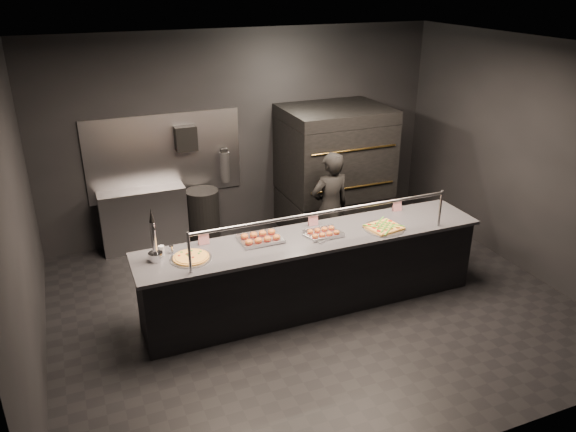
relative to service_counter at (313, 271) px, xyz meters
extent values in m
plane|color=black|center=(0.00, 0.00, -0.46)|extent=(6.00, 6.00, 0.00)
plane|color=black|center=(0.00, 0.00, 2.54)|extent=(6.00, 6.00, 0.00)
cube|color=black|center=(0.00, 2.50, 1.04)|extent=(6.00, 0.04, 3.00)
cube|color=black|center=(0.00, -2.50, 1.04)|extent=(6.00, 0.04, 3.00)
cube|color=black|center=(-3.00, 0.00, 1.04)|extent=(0.04, 5.00, 3.00)
cube|color=black|center=(3.00, 0.00, 1.04)|extent=(0.04, 5.00, 3.00)
cube|color=#99999E|center=(-1.20, 2.48, 0.84)|extent=(2.20, 0.02, 1.20)
cube|color=black|center=(0.00, 0.00, -0.02)|extent=(4.00, 0.70, 0.88)
cube|color=#323237|center=(0.00, 0.00, 0.44)|extent=(4.10, 0.78, 0.04)
cylinder|color=#99999E|center=(-1.50, -0.30, 0.68)|extent=(0.03, 0.03, 0.45)
cylinder|color=#99999E|center=(1.50, -0.30, 0.68)|extent=(0.03, 0.03, 0.45)
cylinder|color=#99999E|center=(0.00, -0.30, 0.88)|extent=(3.00, 0.04, 0.04)
cube|color=black|center=(1.20, 1.90, -0.16)|extent=(1.50, 1.15, 0.60)
cube|color=black|center=(1.20, 1.90, 0.44)|extent=(1.50, 1.20, 0.55)
cube|color=black|center=(1.20, 1.90, 0.99)|extent=(1.50, 1.20, 0.55)
cube|color=black|center=(1.20, 1.90, 1.36)|extent=(1.50, 1.20, 0.18)
cylinder|color=gold|center=(1.20, 1.28, 0.44)|extent=(1.30, 0.02, 0.02)
cylinder|color=gold|center=(1.20, 1.28, 0.99)|extent=(1.30, 0.02, 0.02)
cube|color=#99999E|center=(-1.60, 2.32, -0.01)|extent=(1.20, 0.35, 0.90)
cube|color=black|center=(-0.90, 2.39, 1.09)|extent=(0.30, 0.20, 0.35)
cylinder|color=#B2B2B7|center=(-0.35, 2.40, 0.59)|extent=(0.14, 0.14, 0.45)
cube|color=black|center=(-0.35, 2.40, 0.84)|extent=(0.10, 0.06, 0.06)
cylinder|color=silver|center=(-1.78, 0.10, 0.50)|extent=(0.15, 0.15, 0.09)
cylinder|color=silver|center=(-1.78, 0.10, 0.70)|extent=(0.05, 0.05, 0.40)
cylinder|color=silver|center=(-1.78, 0.01, 0.87)|extent=(0.02, 0.11, 0.02)
cone|color=black|center=(-1.78, 0.10, 0.97)|extent=(0.05, 0.05, 0.15)
cylinder|color=silver|center=(-1.43, -0.01, 0.46)|extent=(0.44, 0.44, 0.01)
cylinder|color=gold|center=(-1.43, -0.01, 0.47)|extent=(0.38, 0.38, 0.02)
cylinder|color=#EFC34E|center=(-1.43, -0.01, 0.49)|extent=(0.34, 0.34, 0.01)
cube|color=silver|center=(-0.60, 0.13, 0.47)|extent=(0.49, 0.36, 0.02)
ellipsoid|color=#BD6628|center=(-0.76, 0.05, 0.50)|extent=(0.09, 0.09, 0.06)
ellipsoid|color=#BD6628|center=(-0.76, 0.21, 0.50)|extent=(0.09, 0.09, 0.06)
ellipsoid|color=#BD6628|center=(-0.66, 0.05, 0.50)|extent=(0.09, 0.09, 0.06)
ellipsoid|color=#BD6628|center=(-0.66, 0.21, 0.50)|extent=(0.09, 0.09, 0.06)
ellipsoid|color=#BD6628|center=(-0.55, 0.05, 0.50)|extent=(0.09, 0.09, 0.06)
ellipsoid|color=#BD6628|center=(-0.55, 0.21, 0.50)|extent=(0.09, 0.09, 0.06)
ellipsoid|color=#BD6628|center=(-0.44, 0.05, 0.50)|extent=(0.09, 0.09, 0.06)
ellipsoid|color=#BD6628|center=(-0.44, 0.21, 0.50)|extent=(0.09, 0.09, 0.06)
cube|color=silver|center=(0.12, -0.01, 0.47)|extent=(0.47, 0.41, 0.02)
ellipsoid|color=#BD6628|center=(-0.02, -0.08, 0.50)|extent=(0.07, 0.07, 0.05)
ellipsoid|color=#BD6628|center=(-0.02, 0.05, 0.50)|extent=(0.07, 0.07, 0.05)
ellipsoid|color=#BD6628|center=(0.07, -0.08, 0.50)|extent=(0.07, 0.07, 0.05)
ellipsoid|color=#BD6628|center=(0.07, 0.05, 0.50)|extent=(0.07, 0.07, 0.05)
ellipsoid|color=#BD6628|center=(0.16, -0.08, 0.50)|extent=(0.07, 0.07, 0.05)
ellipsoid|color=#BD6628|center=(0.16, 0.05, 0.50)|extent=(0.07, 0.07, 0.05)
ellipsoid|color=#BD6628|center=(0.25, -0.08, 0.50)|extent=(0.07, 0.07, 0.05)
ellipsoid|color=#BD6628|center=(0.25, 0.05, 0.50)|extent=(0.07, 0.07, 0.05)
cylinder|color=silver|center=(0.85, -0.13, 0.46)|extent=(0.48, 0.48, 0.01)
cube|color=gold|center=(0.85, -0.13, 0.48)|extent=(0.43, 0.40, 0.02)
cube|color=#EFC34E|center=(0.85, -0.13, 0.49)|extent=(0.41, 0.38, 0.01)
cube|color=#45992A|center=(0.85, -0.13, 0.50)|extent=(0.38, 0.35, 0.01)
cylinder|color=silver|center=(-1.70, 0.20, 0.51)|extent=(0.06, 0.06, 0.11)
cylinder|color=silver|center=(-1.59, 0.20, 0.50)|extent=(0.05, 0.05, 0.09)
cube|color=white|center=(-1.22, 0.28, 0.53)|extent=(0.12, 0.04, 0.15)
cube|color=white|center=(0.12, 0.28, 0.53)|extent=(0.12, 0.04, 0.15)
cube|color=white|center=(1.29, 0.28, 0.53)|extent=(0.12, 0.04, 0.15)
cylinder|color=black|center=(-0.76, 2.22, -0.06)|extent=(0.48, 0.48, 0.80)
imported|color=black|center=(0.70, 0.99, 0.32)|extent=(0.60, 0.41, 1.56)
camera|label=1|loc=(-2.47, -5.26, 3.25)|focal=35.00mm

